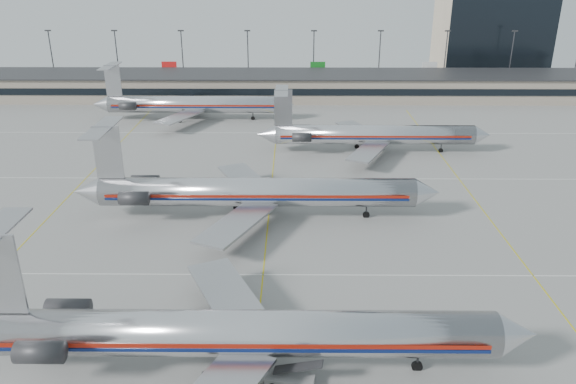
{
  "coord_description": "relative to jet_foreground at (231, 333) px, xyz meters",
  "views": [
    {
      "loc": [
        3.21,
        -44.2,
        32.22
      ],
      "look_at": [
        2.68,
        23.31,
        4.5
      ],
      "focal_mm": 35.0,
      "sensor_mm": 36.0,
      "label": 1
    }
  ],
  "objects": [
    {
      "name": "jet_third_row",
      "position": [
        18.99,
        59.27,
        -0.37
      ],
      "size": [
        42.27,
        26.0,
        11.56
      ],
      "color": "silver",
      "rests_on": "ground"
    },
    {
      "name": "belt_loader",
      "position": [
        4.97,
        -1.9,
        -3.05
      ],
      "size": [
        4.86,
        2.17,
        2.5
      ],
      "rotation": [
        0.0,
        0.0,
        -0.19
      ],
      "color": "gray",
      "rests_on": "ground"
    },
    {
      "name": "jet_foreground",
      "position": [
        0.0,
        0.0,
        0.0
      ],
      "size": [
        49.01,
        28.86,
        12.83
      ],
      "color": "silver",
      "rests_on": "ground"
    },
    {
      "name": "distant_building",
      "position": [
        63.8,
        133.61,
        8.78
      ],
      "size": [
        30.0,
        20.0,
        25.0
      ],
      "primitive_type": "cube",
      "color": "tan",
      "rests_on": "ground"
    },
    {
      "name": "light_mast_row",
      "position": [
        1.8,
        117.61,
        4.86
      ],
      "size": [
        163.6,
        0.4,
        15.28
      ],
      "color": "#38383D",
      "rests_on": "ground"
    },
    {
      "name": "ground",
      "position": [
        1.8,
        5.61,
        -3.72
      ],
      "size": [
        260.0,
        260.0,
        0.0
      ],
      "primitive_type": "plane",
      "color": "gray",
      "rests_on": "ground"
    },
    {
      "name": "apron_markings",
      "position": [
        1.8,
        15.61,
        -3.71
      ],
      "size": [
        160.0,
        0.15,
        0.02
      ],
      "primitive_type": "cube",
      "color": "silver",
      "rests_on": "ground"
    },
    {
      "name": "terminal",
      "position": [
        1.8,
        103.58,
        -0.56
      ],
      "size": [
        162.0,
        17.0,
        6.25
      ],
      "color": "gray",
      "rests_on": "ground"
    },
    {
      "name": "jet_second_row",
      "position": [
        -0.66,
        30.86,
        0.01
      ],
      "size": [
        49.21,
        28.97,
        12.88
      ],
      "color": "silver",
      "rests_on": "ground"
    },
    {
      "name": "jet_back_row",
      "position": [
        -17.39,
        81.78,
        -0.23
      ],
      "size": [
        44.02,
        27.07,
        12.04
      ],
      "color": "silver",
      "rests_on": "ground"
    }
  ]
}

